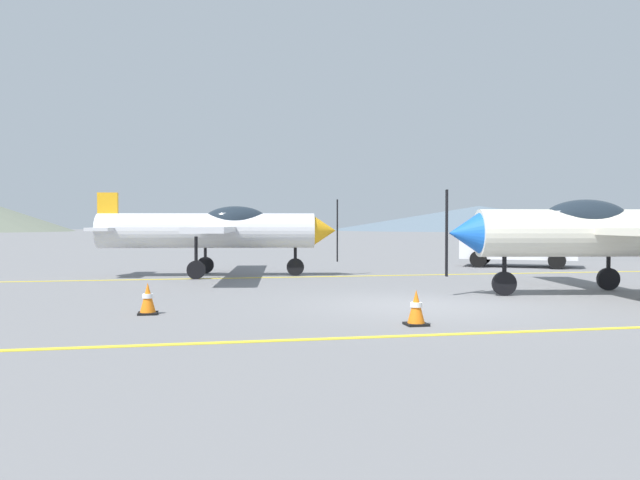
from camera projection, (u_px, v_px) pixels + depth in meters
ground_plane at (417, 305)px, 13.04m from camera, size 400.00×400.00×0.00m
apron_line_near at (494, 333)px, 9.70m from camera, size 80.00×0.16×0.01m
apron_line_far at (338, 276)px, 20.15m from camera, size 80.00×0.16×0.01m
airplane_near at (611, 231)px, 14.81m from camera, size 7.81×8.94×2.67m
airplane_mid at (217, 229)px, 20.27m from camera, size 7.80×8.94×2.67m
car_sedan at (517, 245)px, 24.72m from camera, size 4.61×3.77×1.62m
traffic_cone_front at (148, 299)px, 11.70m from camera, size 0.36×0.36×0.59m
traffic_cone_side at (416, 308)px, 10.43m from camera, size 0.36×0.36×0.59m
hill_centerleft at (479, 218)px, 169.09m from camera, size 81.50×81.50×6.54m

